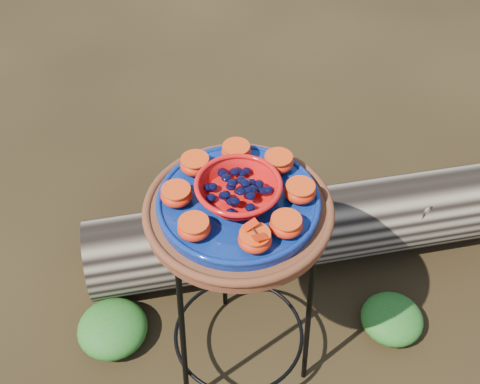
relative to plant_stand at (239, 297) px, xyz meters
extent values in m
plane|color=black|center=(0.00, 0.00, -0.35)|extent=(60.00, 60.00, 0.00)
cylinder|color=#4B2313|center=(0.00, 0.00, 0.37)|extent=(0.46, 0.46, 0.04)
cylinder|color=#050F3E|center=(0.00, 0.00, 0.40)|extent=(0.39, 0.39, 0.03)
ellipsoid|color=red|center=(0.00, -0.15, 0.43)|extent=(0.08, 0.08, 0.04)
ellipsoid|color=red|center=(0.08, -0.12, 0.43)|extent=(0.08, 0.08, 0.04)
ellipsoid|color=red|center=(0.15, -0.03, 0.43)|extent=(0.08, 0.08, 0.04)
ellipsoid|color=red|center=(0.12, 0.08, 0.43)|extent=(0.08, 0.08, 0.04)
ellipsoid|color=red|center=(0.03, 0.15, 0.43)|extent=(0.08, 0.08, 0.04)
ellipsoid|color=red|center=(-0.08, 0.12, 0.43)|extent=(0.08, 0.08, 0.04)
ellipsoid|color=red|center=(-0.15, 0.03, 0.43)|extent=(0.08, 0.08, 0.04)
ellipsoid|color=red|center=(-0.12, -0.08, 0.43)|extent=(0.08, 0.08, 0.04)
ellipsoid|color=#1D5514|center=(-0.40, 0.17, -0.29)|extent=(0.24, 0.24, 0.12)
ellipsoid|color=#1D5514|center=(0.53, 0.00, -0.30)|extent=(0.21, 0.21, 0.11)
ellipsoid|color=#1D5514|center=(-0.20, 0.47, -0.27)|extent=(0.32, 0.32, 0.16)
camera|label=1|loc=(-0.22, -0.97, 1.46)|focal=45.00mm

